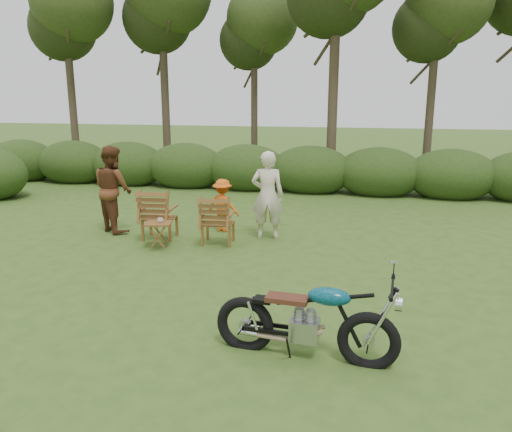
% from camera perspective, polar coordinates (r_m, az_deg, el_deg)
% --- Properties ---
extents(ground, '(80.00, 80.00, 0.00)m').
position_cam_1_polar(ground, '(6.81, -2.83, -11.22)').
color(ground, '#2E501A').
rests_on(ground, ground).
extents(tree_line, '(22.52, 11.62, 8.14)m').
position_cam_1_polar(tree_line, '(15.75, 8.85, 16.98)').
color(tree_line, '#3A2F1F').
rests_on(tree_line, ground).
extents(motorcycle, '(2.01, 0.89, 1.12)m').
position_cam_1_polar(motorcycle, '(5.87, 5.51, -15.60)').
color(motorcycle, '#0B7994').
rests_on(motorcycle, ground).
extents(lawn_chair_right, '(0.73, 0.73, 0.98)m').
position_cam_1_polar(lawn_chair_right, '(9.91, -4.32, -3.14)').
color(lawn_chair_right, brown).
rests_on(lawn_chair_right, ground).
extents(lawn_chair_left, '(0.77, 0.77, 1.04)m').
position_cam_1_polar(lawn_chair_left, '(10.42, -10.85, -2.52)').
color(lawn_chair_left, brown).
rests_on(lawn_chair_left, ground).
extents(side_table, '(0.58, 0.52, 0.51)m').
position_cam_1_polar(side_table, '(9.67, -11.07, -2.22)').
color(side_table, brown).
rests_on(side_table, ground).
extents(cup, '(0.13, 0.13, 0.09)m').
position_cam_1_polar(cup, '(9.59, -10.88, -0.48)').
color(cup, beige).
rests_on(cup, side_table).
extents(adult_a, '(0.70, 0.51, 1.79)m').
position_cam_1_polar(adult_a, '(10.27, 1.29, -2.51)').
color(adult_a, beige).
rests_on(adult_a, ground).
extents(adult_b, '(1.13, 1.08, 1.84)m').
position_cam_1_polar(adult_b, '(11.22, -15.71, -1.62)').
color(adult_b, '#5A3119').
rests_on(adult_b, ground).
extents(child, '(0.81, 0.58, 1.14)m').
position_cam_1_polar(child, '(10.80, -3.78, -1.72)').
color(child, '#D95A14').
rests_on(child, ground).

